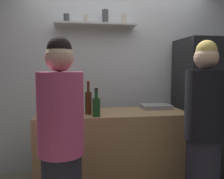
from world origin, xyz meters
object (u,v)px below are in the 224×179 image
at_px(baking_pan, 156,107).
at_px(person_pink_top, 61,149).
at_px(refrigerator, 203,107).
at_px(wine_bottle_amber_glass, 88,102).
at_px(person_blonde, 203,134).
at_px(wine_bottle_green_glass, 96,106).
at_px(water_bottle_plastic, 82,102).
at_px(utensil_holder, 51,110).

bearing_deg(baking_pan, person_pink_top, -138.35).
xyz_separation_m(refrigerator, baking_pan, (-0.71, -0.17, 0.06)).
xyz_separation_m(wine_bottle_amber_glass, person_blonde, (1.00, -0.55, -0.24)).
bearing_deg(wine_bottle_green_glass, person_pink_top, -118.02).
bearing_deg(person_pink_top, baking_pan, -133.39).
bearing_deg(water_bottle_plastic, wine_bottle_amber_glass, -70.10).
bearing_deg(wine_bottle_amber_glass, person_blonde, -28.99).
relative_size(refrigerator, person_pink_top, 1.09).
bearing_deg(person_pink_top, refrigerator, -142.81).
height_order(wine_bottle_green_glass, wine_bottle_amber_glass, wine_bottle_amber_glass).
xyz_separation_m(baking_pan, utensil_holder, (-1.21, -0.24, 0.04)).
bearing_deg(person_blonde, water_bottle_plastic, -86.24).
xyz_separation_m(refrigerator, water_bottle_plastic, (-1.59, -0.22, 0.14)).
xyz_separation_m(utensil_holder, person_blonde, (1.39, -0.53, -0.17)).
distance_m(utensil_holder, wine_bottle_amber_glass, 0.39).
bearing_deg(baking_pan, person_blonde, -77.01).
relative_size(refrigerator, water_bottle_plastic, 7.35).
height_order(wine_bottle_green_glass, person_pink_top, person_pink_top).
bearing_deg(wine_bottle_amber_glass, water_bottle_plastic, 109.90).
bearing_deg(water_bottle_plastic, person_blonde, -34.21).
distance_m(wine_bottle_green_glass, wine_bottle_amber_glass, 0.16).
distance_m(wine_bottle_green_glass, person_blonde, 1.04).
distance_m(wine_bottle_amber_glass, water_bottle_plastic, 0.18).
bearing_deg(person_pink_top, water_bottle_plastic, -96.64).
bearing_deg(wine_bottle_amber_glass, refrigerator, 14.29).
bearing_deg(refrigerator, water_bottle_plastic, -172.00).
height_order(wine_bottle_amber_glass, person_blonde, person_blonde).
bearing_deg(person_pink_top, utensil_holder, -73.60).
xyz_separation_m(baking_pan, person_pink_top, (-1.07, -0.95, -0.14)).
bearing_deg(baking_pan, wine_bottle_green_glass, -154.77).
relative_size(wine_bottle_green_glass, person_blonde, 0.17).
bearing_deg(refrigerator, person_pink_top, -147.78).
bearing_deg(wine_bottle_green_glass, wine_bottle_amber_glass, 117.93).
height_order(refrigerator, wine_bottle_amber_glass, refrigerator).
xyz_separation_m(water_bottle_plastic, person_blonde, (1.06, -0.72, -0.22)).
relative_size(refrigerator, wine_bottle_amber_glass, 5.13).
bearing_deg(person_blonde, wine_bottle_amber_glass, -81.02).
height_order(refrigerator, utensil_holder, refrigerator).
bearing_deg(wine_bottle_amber_glass, utensil_holder, -175.96).
height_order(utensil_holder, wine_bottle_amber_glass, wine_bottle_amber_glass).
bearing_deg(person_pink_top, person_blonde, -166.95).
relative_size(utensil_holder, person_pink_top, 0.14).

